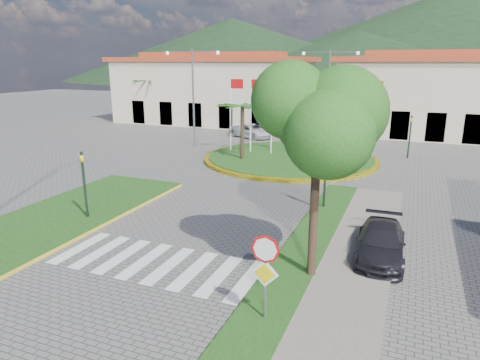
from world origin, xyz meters
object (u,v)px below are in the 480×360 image
at_px(car_dark_a, 265,128).
at_px(car_side_right, 381,243).
at_px(car_dark_b, 337,136).
at_px(roundabout_island, 290,158).
at_px(deciduous_tree, 318,124).
at_px(stop_sign, 265,265).
at_px(white_van, 251,131).

relative_size(car_dark_a, car_side_right, 0.90).
bearing_deg(car_dark_a, car_dark_b, -99.29).
relative_size(roundabout_island, deciduous_tree, 1.87).
height_order(car_dark_b, car_side_right, car_dark_b).
height_order(stop_sign, car_side_right, stop_sign).
relative_size(stop_sign, car_dark_b, 0.67).
bearing_deg(deciduous_tree, car_dark_b, 97.95).
bearing_deg(deciduous_tree, roundabout_island, 107.91).
relative_size(roundabout_island, car_dark_a, 3.37).
xyz_separation_m(car_dark_b, car_side_right, (5.50, -22.57, -0.05)).
height_order(roundabout_island, car_side_right, roundabout_island).
bearing_deg(car_dark_b, white_van, 79.50).
xyz_separation_m(stop_sign, white_van, (-11.00, 28.04, -1.15)).
bearing_deg(car_side_right, roundabout_island, 115.10).
bearing_deg(deciduous_tree, stop_sign, -101.18).
distance_m(roundabout_island, car_side_right, 16.33).
distance_m(roundabout_island, deciduous_tree, 18.55).
xyz_separation_m(stop_sign, car_side_right, (2.60, 5.53, -1.19)).
height_order(stop_sign, deciduous_tree, deciduous_tree).
bearing_deg(car_dark_b, roundabout_island, 155.17).
distance_m(roundabout_island, stop_sign, 20.69).
bearing_deg(car_side_right, stop_sign, -117.41).
distance_m(stop_sign, car_side_right, 6.23).
bearing_deg(car_dark_b, stop_sign, 174.97).
distance_m(stop_sign, car_dark_a, 32.06).
relative_size(white_van, car_dark_a, 1.22).
bearing_deg(deciduous_tree, white_van, 114.89).
bearing_deg(white_van, stop_sign, -134.50).
distance_m(stop_sign, white_van, 30.14).
xyz_separation_m(car_dark_a, car_side_right, (12.99, -24.77, -0.04)).
xyz_separation_m(roundabout_island, white_van, (-6.11, 8.00, 0.46)).
xyz_separation_m(white_van, car_dark_b, (8.10, 0.06, 0.01)).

